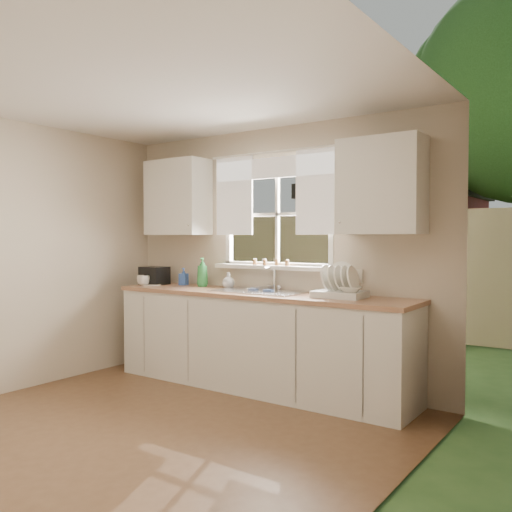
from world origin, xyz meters
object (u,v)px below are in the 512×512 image
Objects in this scene: soap_bottle_a at (202,272)px; dish_rack at (340,288)px; cup at (143,280)px; black_appliance at (154,276)px.

dish_rack is at bearing -24.62° from soap_bottle_a.
soap_bottle_a reaches higher than cup.
black_appliance is (-0.59, -0.12, -0.05)m from soap_bottle_a.
dish_rack is at bearing -1.90° from black_appliance.
soap_bottle_a is at bearing 9.62° from cup.
cup is (-0.59, -0.27, -0.10)m from soap_bottle_a.
soap_bottle_a is 1.14× the size of black_appliance.
cup is at bearing -94.09° from black_appliance.
soap_bottle_a is 0.66m from cup.
black_appliance is (0.01, 0.16, 0.04)m from cup.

